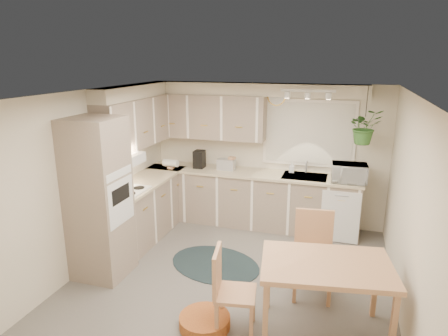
{
  "coord_description": "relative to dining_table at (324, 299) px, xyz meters",
  "views": [
    {
      "loc": [
        1.28,
        -4.5,
        2.8
      ],
      "look_at": [
        -0.28,
        0.55,
        1.33
      ],
      "focal_mm": 32.0,
      "sensor_mm": 36.0,
      "label": 1
    }
  ],
  "objects": [
    {
      "name": "wall_clock",
      "position": [
        -1.05,
        2.83,
        1.77
      ],
      "size": [
        0.3,
        0.03,
        0.3
      ],
      "primitive_type": "cylinder",
      "rotation": [
        1.57,
        0.0,
        0.0
      ],
      "color": "gold",
      "rests_on": "wall_back"
    },
    {
      "name": "microwave",
      "position": [
        0.18,
        2.46,
        0.71
      ],
      "size": [
        0.54,
        0.32,
        0.35
      ],
      "primitive_type": "imported",
      "rotation": [
        0.0,
        0.0,
        0.06
      ],
      "color": "silver",
      "rests_on": "counter_back"
    },
    {
      "name": "soffit_back",
      "position": [
        -1.4,
        2.71,
        1.89
      ],
      "size": [
        3.6,
        0.3,
        0.2
      ],
      "primitive_type": "cube",
      "color": "beige",
      "rests_on": "wall_back"
    },
    {
      "name": "sink",
      "position": [
        -0.5,
        2.56,
        0.49
      ],
      "size": [
        0.7,
        0.48,
        0.1
      ],
      "primitive_type": "cube",
      "color": "#B3B5BB",
      "rests_on": "counter_back"
    },
    {
      "name": "dining_table",
      "position": [
        0.0,
        0.0,
        0.0
      ],
      "size": [
        1.41,
        1.06,
        0.81
      ],
      "primitive_type": "cube",
      "rotation": [
        0.0,
        0.0,
        0.16
      ],
      "color": "tan",
      "rests_on": "floor"
    },
    {
      "name": "cooktop",
      "position": [
        -2.88,
        1.06,
        0.54
      ],
      "size": [
        0.52,
        0.58,
        0.02
      ],
      "primitive_type": "cube",
      "color": "silver",
      "rests_on": "counter_left"
    },
    {
      "name": "coffee_maker",
      "position": [
        -2.32,
        2.56,
        0.69
      ],
      "size": [
        0.17,
        0.21,
        0.3
      ],
      "primitive_type": "cube",
      "rotation": [
        0.0,
        0.0,
        0.01
      ],
      "color": "black",
      "rests_on": "counter_back"
    },
    {
      "name": "pet_bed",
      "position": [
        -1.21,
        -0.28,
        -0.34
      ],
      "size": [
        0.72,
        0.72,
        0.13
      ],
      "primitive_type": "cylinder",
      "rotation": [
        0.0,
        0.0,
        -0.39
      ],
      "color": "#A76221",
      "rests_on": "floor"
    },
    {
      "name": "wall_left",
      "position": [
        -3.2,
        0.76,
        0.79
      ],
      "size": [
        0.04,
        4.2,
        2.4
      ],
      "primitive_type": "cube",
      "color": "beige",
      "rests_on": "floor"
    },
    {
      "name": "upper_cab_left",
      "position": [
        -3.03,
        1.76,
        1.42
      ],
      "size": [
        0.35,
        2.0,
        0.75
      ],
      "primitive_type": "cube",
      "color": "gray",
      "rests_on": "wall_left"
    },
    {
      "name": "dishwasher_front",
      "position": [
        0.1,
        2.25,
        0.02
      ],
      "size": [
        0.58,
        0.02,
        0.83
      ],
      "primitive_type": "cube",
      "color": "silver",
      "rests_on": "base_cab_back"
    },
    {
      "name": "counter_left",
      "position": [
        -2.89,
        1.63,
        0.51
      ],
      "size": [
        0.64,
        1.89,
        0.04
      ],
      "primitive_type": "cube",
      "color": "tan",
      "rests_on": "base_cab_left"
    },
    {
      "name": "wall_right",
      "position": [
        0.8,
        0.76,
        0.79
      ],
      "size": [
        0.04,
        4.2,
        2.4
      ],
      "primitive_type": "cube",
      "color": "beige",
      "rests_on": "floor"
    },
    {
      "name": "track_light_bar",
      "position": [
        -0.5,
        2.31,
        1.92
      ],
      "size": [
        0.8,
        0.04,
        0.04
      ],
      "primitive_type": "cube",
      "color": "silver",
      "rests_on": "ceiling"
    },
    {
      "name": "floor",
      "position": [
        -1.2,
        0.76,
        -0.41
      ],
      "size": [
        4.2,
        4.2,
        0.0
      ],
      "primitive_type": "plane",
      "color": "#5F5A53",
      "rests_on": "ground"
    },
    {
      "name": "base_cab_back",
      "position": [
        -1.4,
        2.56,
        0.04
      ],
      "size": [
        3.6,
        0.6,
        0.9
      ],
      "primitive_type": "cube",
      "color": "gray",
      "rests_on": "floor"
    },
    {
      "name": "soffit_left",
      "position": [
        -3.05,
        1.76,
        1.89
      ],
      "size": [
        0.3,
        2.0,
        0.2
      ],
      "primitive_type": "cube",
      "color": "beige",
      "rests_on": "wall_left"
    },
    {
      "name": "chair_back",
      "position": [
        -0.18,
        0.67,
        0.11
      ],
      "size": [
        0.53,
        0.53,
        1.03
      ],
      "primitive_type": "cube",
      "rotation": [
        0.0,
        0.0,
        3.25
      ],
      "color": "tan",
      "rests_on": "floor"
    },
    {
      "name": "counter_back",
      "position": [
        -1.4,
        2.55,
        0.51
      ],
      "size": [
        3.64,
        0.64,
        0.04
      ],
      "primitive_type": "cube",
      "color": "tan",
      "rests_on": "base_cab_back"
    },
    {
      "name": "oven_stack",
      "position": [
        -2.88,
        0.38,
        0.64
      ],
      "size": [
        0.65,
        0.65,
        2.1
      ],
      "primitive_type": "cube",
      "color": "gray",
      "rests_on": "floor"
    },
    {
      "name": "wall_oven_face",
      "position": [
        -2.56,
        0.38,
        0.64
      ],
      "size": [
        0.02,
        0.56,
        0.58
      ],
      "primitive_type": "cube",
      "color": "silver",
      "rests_on": "oven_stack"
    },
    {
      "name": "wall_front",
      "position": [
        -1.2,
        -1.34,
        0.79
      ],
      "size": [
        4.0,
        0.04,
        2.4
      ],
      "primitive_type": "cube",
      "color": "beige",
      "rests_on": "floor"
    },
    {
      "name": "ceiling",
      "position": [
        -1.2,
        0.76,
        1.99
      ],
      "size": [
        4.2,
        4.2,
        0.0
      ],
      "primitive_type": "plane",
      "color": "silver",
      "rests_on": "wall_back"
    },
    {
      "name": "braided_rug",
      "position": [
        -1.53,
        1.03,
        -0.4
      ],
      "size": [
        1.57,
        1.35,
        0.01
      ],
      "primitive_type": "ellipsoid",
      "rotation": [
        0.0,
        0.0,
        -0.31
      ],
      "color": "black",
      "rests_on": "floor"
    },
    {
      "name": "wall_back",
      "position": [
        -1.2,
        2.86,
        0.79
      ],
      "size": [
        4.0,
        0.04,
        2.4
      ],
      "primitive_type": "cube",
      "color": "beige",
      "rests_on": "floor"
    },
    {
      "name": "window_frame",
      "position": [
        -0.5,
        2.84,
        1.19
      ],
      "size": [
        1.5,
        0.02,
        1.1
      ],
      "primitive_type": "cube",
      "color": "white",
      "rests_on": "wall_back"
    },
    {
      "name": "soap_bottle",
      "position": [
        -0.74,
        2.71,
        0.57
      ],
      "size": [
        0.09,
        0.19,
        0.08
      ],
      "primitive_type": "imported",
      "rotation": [
        0.0,
        0.0,
        0.06
      ],
      "color": "silver",
      "rests_on": "counter_back"
    },
    {
      "name": "range_hood",
      "position": [
        -2.9,
        1.06,
        0.99
      ],
      "size": [
        0.4,
        0.6,
        0.14
      ],
      "primitive_type": "cube",
      "color": "silver",
      "rests_on": "upper_cab_left"
    },
    {
      "name": "hanging_plant",
      "position": [
        0.34,
        2.46,
        1.35
      ],
      "size": [
        0.63,
        0.66,
        0.41
      ],
      "primitive_type": "imported",
      "rotation": [
        0.0,
        0.0,
        0.39
      ],
      "color": "#326428",
      "rests_on": "ceiling"
    },
    {
      "name": "window_blinds",
      "position": [
        -0.5,
        2.83,
        1.19
      ],
      "size": [
        1.4,
        0.02,
        1.0
      ],
      "primitive_type": "cube",
      "color": "silver",
      "rests_on": "wall_back"
    },
    {
      "name": "upper_cab_back",
      "position": [
        -2.2,
        2.68,
        1.42
      ],
      "size": [
        2.0,
        0.35,
        0.75
      ],
      "primitive_type": "cube",
      "color": "gray",
      "rests_on": "wall_back"
    },
    {
      "name": "toaster",
      "position": [
        -1.84,
        2.58,
        0.62
      ],
      "size": [
        0.3,
        0.18,
        0.18
      ],
      "primitive_type": "cube",
      "rotation": [
        0.0,
        0.0,
        -0.04
      ],
      "color": "#B3B5BB",
      "rests_on": "counter_back"
    },
    {
      "name": "knife_block",
      "position": [
        -1.75,
        2.61,
        0.64
      ],
      "size": [
        0.12,
        0.12,
        0.22
      ],
      "primitive_type": "cube",
      "rotation": [
        0.0,
        0.0,
        -0.23
      ],
      "color": "tan",
      "rests_on": "counter_back"
    },
    {
      "name": "chair_left",
      "position": [
        -0.88,
        -0.22,
        0.05
      ],
      "size": [
        0.5,
        0.5,
        0.92
      ],
      "primitive_type": "cube",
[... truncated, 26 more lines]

